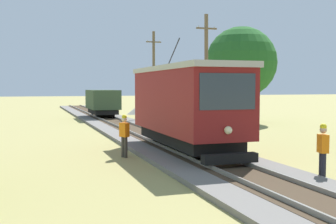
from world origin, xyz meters
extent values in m
cube|color=maroon|center=(0.00, 15.06, 2.30)|extent=(2.50, 8.00, 2.60)
cube|color=#B2ADA3|center=(0.00, 15.06, 3.71)|extent=(2.60, 8.32, 0.22)
cube|color=black|center=(0.00, 15.06, 0.72)|extent=(2.10, 7.04, 0.44)
cube|color=#2D3842|center=(0.00, 11.05, 2.77)|extent=(2.10, 0.03, 1.25)
cube|color=#2D3842|center=(1.26, 15.06, 2.66)|extent=(0.02, 6.72, 1.04)
sphere|color=#F4EAB2|center=(0.00, 11.00, 1.45)|extent=(0.28, 0.28, 0.28)
cylinder|color=black|center=(0.00, 16.66, 4.52)|extent=(0.05, 1.67, 1.19)
cube|color=black|center=(0.00, 10.86, 0.50)|extent=(2.00, 0.36, 0.32)
cylinder|color=black|center=(0.00, 12.82, 0.72)|extent=(1.54, 0.80, 0.80)
cylinder|color=black|center=(0.00, 17.30, 0.72)|extent=(1.54, 0.80, 0.80)
cube|color=#384C33|center=(0.00, 36.19, 1.78)|extent=(2.40, 5.20, 1.70)
cube|color=black|center=(0.00, 36.19, 0.70)|extent=(2.02, 4.78, 0.38)
cylinder|color=black|center=(0.00, 34.63, 0.70)|extent=(1.54, 0.76, 0.76)
cylinder|color=black|center=(0.00, 37.75, 0.70)|extent=(1.54, 0.76, 0.76)
cylinder|color=brown|center=(4.39, 22.85, 3.76)|extent=(0.24, 0.35, 7.53)
cube|color=brown|center=(4.39, 22.85, 6.62)|extent=(1.40, 0.10, 0.10)
cylinder|color=silver|center=(3.84, 22.85, 6.72)|extent=(0.08, 0.08, 0.10)
cylinder|color=silver|center=(4.94, 22.85, 6.72)|extent=(0.08, 0.08, 0.10)
cylinder|color=brown|center=(4.39, 34.59, 3.95)|extent=(0.24, 0.27, 7.89)
cube|color=brown|center=(4.39, 34.59, 6.94)|extent=(1.40, 0.10, 0.10)
cylinder|color=silver|center=(3.84, 34.59, 7.04)|extent=(0.08, 0.08, 0.10)
cylinder|color=silver|center=(4.94, 34.59, 7.04)|extent=(0.08, 0.08, 0.10)
cone|color=#9E998E|center=(4.64, 41.35, 0.46)|extent=(2.38, 2.38, 0.91)
cylinder|color=black|center=(2.31, 9.08, 0.43)|extent=(0.15, 0.15, 0.86)
cylinder|color=black|center=(2.27, 8.92, 0.43)|extent=(0.15, 0.15, 0.86)
cube|color=orange|center=(2.29, 9.00, 1.15)|extent=(0.33, 0.43, 0.58)
sphere|color=tan|center=(2.29, 9.00, 1.58)|extent=(0.22, 0.22, 0.22)
sphere|color=yellow|center=(2.29, 9.00, 1.68)|extent=(0.21, 0.21, 0.21)
cylinder|color=#38332D|center=(-2.74, 15.17, 0.43)|extent=(0.15, 0.15, 0.86)
cylinder|color=#38332D|center=(-2.66, 15.03, 0.43)|extent=(0.15, 0.15, 0.86)
cube|color=orange|center=(-2.70, 15.10, 1.15)|extent=(0.40, 0.45, 0.58)
sphere|color=beige|center=(-2.70, 15.10, 1.58)|extent=(0.22, 0.22, 0.22)
sphere|color=yellow|center=(-2.70, 15.10, 1.68)|extent=(0.21, 0.21, 0.21)
cylinder|color=#4C3823|center=(9.94, 28.51, 1.38)|extent=(0.32, 0.32, 2.76)
sphere|color=#235B23|center=(9.94, 28.51, 4.90)|extent=(5.72, 5.72, 5.72)
camera|label=1|loc=(-6.48, -1.84, 2.93)|focal=44.89mm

